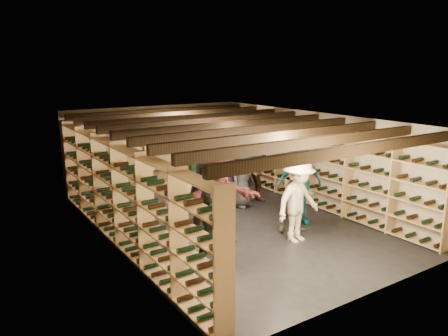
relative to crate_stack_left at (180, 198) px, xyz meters
The scene contains 21 objects.
ground 1.47m from the crate_stack_left, 65.37° to the right, with size 8.00×8.00×0.00m, color black.
walls 1.67m from the crate_stack_left, 65.37° to the right, with size 5.52×8.02×2.40m.
ceiling 2.51m from the crate_stack_left, 65.37° to the right, with size 5.50×8.00×0.01m, color beige.
ceiling_joists 2.39m from the crate_stack_left, 65.37° to the right, with size 5.40×7.12×0.18m.
wine_rack_left 2.48m from the crate_stack_left, 146.63° to the right, with size 0.32×7.50×2.15m.
wine_rack_right 3.50m from the crate_stack_left, 22.32° to the right, with size 0.32×7.50×2.15m.
wine_rack_back 2.70m from the crate_stack_left, 76.75° to the left, with size 4.70×0.30×2.15m.
crate_stack_left is the anchor object (origin of this frame).
crate_stack_right 1.40m from the crate_stack_left, 59.55° to the left, with size 0.59×0.50×0.51m.
crate_loose 2.12m from the crate_stack_left, 34.60° to the left, with size 0.50×0.33×0.17m, color tan.
person_0 1.74m from the crate_stack_left, 98.36° to the right, with size 0.81×0.52×1.65m, color black.
person_1 3.35m from the crate_stack_left, 108.16° to the right, with size 0.55×0.36×1.49m, color black.
person_2 3.05m from the crate_stack_left, 60.54° to the right, with size 0.78×0.61×1.60m, color #555A37.
person_3 3.30m from the crate_stack_left, 69.60° to the right, with size 1.12×0.65×1.74m, color beige.
person_4 3.00m from the crate_stack_left, 50.04° to the right, with size 1.09×0.45×1.86m, color #16627C.
person_5 2.31m from the crate_stack_left, 96.17° to the right, with size 1.68×0.53×1.81m, color maroon.
person_8 2.19m from the crate_stack_left, 12.04° to the right, with size 0.88×0.68×1.81m, color #4B2F1C.
person_9 1.49m from the crate_stack_left, 150.10° to the right, with size 1.05×0.60×1.62m, color #9D968F.
person_10 0.74m from the crate_stack_left, ahead, with size 1.08×0.45×1.84m, color #244325.
person_11 1.51m from the crate_stack_left, ahead, with size 1.67×0.53×1.80m, color slate.
person_12 1.69m from the crate_stack_left, 19.36° to the right, with size 0.80×0.52×1.63m, color #353539.
Camera 1 is at (-5.37, -8.04, 3.55)m, focal length 35.00 mm.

